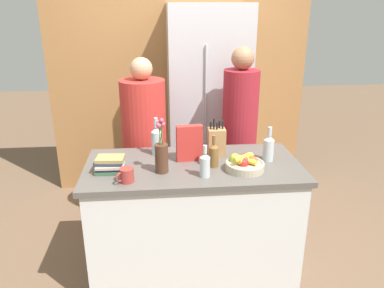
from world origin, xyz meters
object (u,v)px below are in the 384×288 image
at_px(coffee_mug, 126,175).
at_px(person_in_blue, 239,129).
at_px(flower_vase, 161,155).
at_px(bottle_oil, 214,154).
at_px(refrigerator, 207,107).
at_px(person_at_sink, 144,140).
at_px(bottle_wine, 156,140).
at_px(bottle_water, 205,164).
at_px(bottle_vinegar, 269,147).
at_px(cereal_box, 189,143).
at_px(fruit_bowl, 245,164).
at_px(book_stack, 110,165).
at_px(knife_block, 216,142).

relative_size(coffee_mug, person_in_blue, 0.07).
height_order(flower_vase, bottle_oil, flower_vase).
distance_m(coffee_mug, bottle_oil, 0.62).
bearing_deg(bottle_oil, refrigerator, 84.36).
height_order(person_at_sink, person_in_blue, person_in_blue).
bearing_deg(bottle_wine, bottle_oil, -34.40).
xyz_separation_m(bottle_oil, bottle_water, (-0.08, -0.16, -0.00)).
bearing_deg(refrigerator, bottle_water, -98.24).
height_order(bottle_vinegar, person_in_blue, person_in_blue).
bearing_deg(cereal_box, fruit_bowl, -29.69).
distance_m(book_stack, bottle_oil, 0.71).
relative_size(knife_block, book_stack, 1.36).
bearing_deg(refrigerator, bottle_wine, -117.11).
bearing_deg(refrigerator, cereal_box, -103.85).
xyz_separation_m(fruit_bowl, person_at_sink, (-0.70, 0.76, -0.07)).
height_order(fruit_bowl, book_stack, fruit_bowl).
height_order(refrigerator, bottle_water, refrigerator).
height_order(bottle_oil, bottle_vinegar, bottle_vinegar).
distance_m(bottle_oil, person_at_sink, 0.86).
bearing_deg(coffee_mug, refrigerator, 64.17).
distance_m(coffee_mug, bottle_wine, 0.51).
height_order(flower_vase, book_stack, flower_vase).
bearing_deg(book_stack, fruit_bowl, -3.28).
bearing_deg(coffee_mug, bottle_water, 3.99).
relative_size(flower_vase, bottle_wine, 1.33).
bearing_deg(cereal_box, refrigerator, 76.15).
distance_m(refrigerator, person_in_blue, 0.60).
bearing_deg(knife_block, refrigerator, 85.97).
relative_size(bottle_vinegar, person_at_sink, 0.16).
bearing_deg(person_in_blue, bottle_wine, -157.90).
bearing_deg(cereal_box, bottle_wine, 149.92).
xyz_separation_m(refrigerator, bottle_wine, (-0.52, -1.02, 0.02)).
bearing_deg(bottle_vinegar, bottle_water, -154.89).
xyz_separation_m(coffee_mug, bottle_vinegar, (1.00, 0.27, 0.05)).
bearing_deg(fruit_bowl, refrigerator, 93.20).
bearing_deg(book_stack, bottle_vinegar, 4.86).
bearing_deg(coffee_mug, fruit_bowl, 8.53).
relative_size(cereal_box, bottle_wine, 0.91).
xyz_separation_m(fruit_bowl, flower_vase, (-0.56, 0.01, 0.08)).
relative_size(fruit_bowl, coffee_mug, 2.34).
bearing_deg(refrigerator, person_in_blue, -68.90).
xyz_separation_m(bottle_vinegar, bottle_wine, (-0.80, 0.20, 0.01)).
bearing_deg(bottle_vinegar, bottle_oil, -169.72).
xyz_separation_m(flower_vase, bottle_oil, (0.36, 0.06, -0.03)).
relative_size(fruit_bowl, person_in_blue, 0.16).
bearing_deg(flower_vase, coffee_mug, -149.58).
bearing_deg(knife_block, person_in_blue, 60.67).
xyz_separation_m(refrigerator, fruit_bowl, (0.08, -1.36, -0.05)).
bearing_deg(knife_block, bottle_oil, -103.59).
bearing_deg(flower_vase, cereal_box, 43.10).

